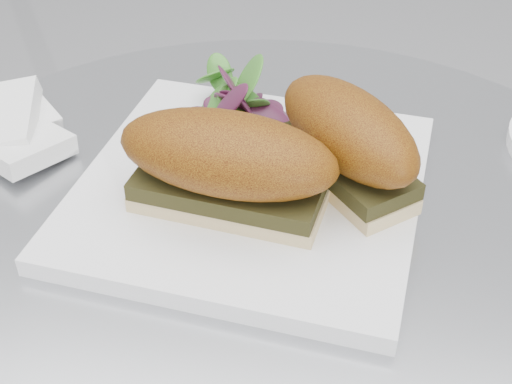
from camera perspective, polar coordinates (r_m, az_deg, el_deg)
plate at (r=0.59m, az=-0.43°, el=0.32°), size 0.31×0.31×0.02m
sandwich_left at (r=0.54m, az=-2.31°, el=2.32°), size 0.18×0.10×0.08m
sandwich_right at (r=0.57m, az=7.31°, el=4.31°), size 0.15×0.16×0.08m
salad at (r=0.65m, az=-1.83°, el=7.33°), size 0.11×0.11×0.05m
napkin at (r=0.69m, az=-19.30°, el=3.87°), size 0.12×0.12×0.02m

